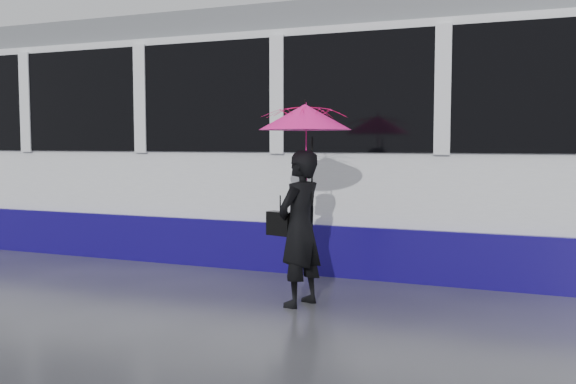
% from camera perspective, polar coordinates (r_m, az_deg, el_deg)
% --- Properties ---
extents(ground, '(90.00, 90.00, 0.00)m').
position_cam_1_polar(ground, '(6.73, -0.81, -9.47)').
color(ground, '#2F2F34').
rests_on(ground, ground).
extents(rails, '(34.00, 1.51, 0.02)m').
position_cam_1_polar(rails, '(9.03, 5.44, -5.85)').
color(rails, '#3F3D38').
rests_on(rails, ground).
extents(woman, '(0.51, 0.64, 1.54)m').
position_cam_1_polar(woman, '(6.33, 1.07, -3.26)').
color(woman, black).
rests_on(woman, ground).
extents(umbrella, '(1.12, 1.12, 1.04)m').
position_cam_1_polar(umbrella, '(6.25, 1.51, 5.07)').
color(umbrella, '#EC136E').
rests_on(umbrella, ground).
extents(handbag, '(0.30, 0.19, 0.42)m').
position_cam_1_polar(handbag, '(6.42, -0.69, -2.81)').
color(handbag, black).
rests_on(handbag, ground).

